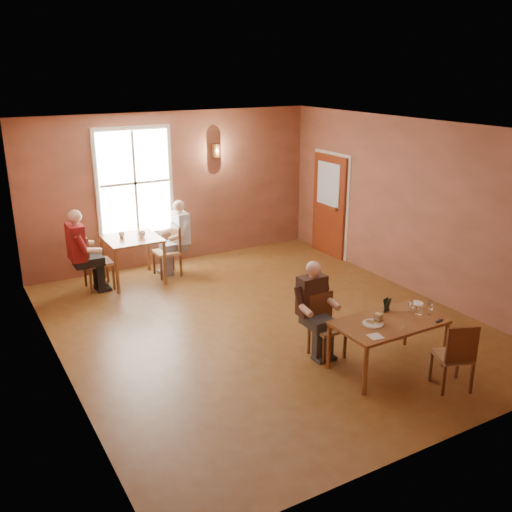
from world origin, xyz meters
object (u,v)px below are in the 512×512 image
chair_empty (453,354)px  chair_diner_white (167,251)px  diner_main (329,314)px  chair_diner_maroon (98,261)px  main_table (387,344)px  diner_white (168,241)px  diner_maroon (95,249)px  chair_diner_main (327,327)px  second_table (134,260)px

chair_empty → chair_diner_white: bearing=127.4°
diner_main → chair_diner_maroon: size_ratio=1.27×
chair_diner_white → main_table: bearing=-165.4°
diner_white → diner_maroon: (-1.36, 0.00, 0.05)m
main_table → diner_main: diner_main is taller
diner_white → chair_diner_white: bearing=90.0°
diner_white → chair_diner_main: bearing=-170.2°
diner_maroon → diner_white: bearing=90.0°
diner_main → diner_white: size_ratio=0.94×
second_table → diner_white: (0.68, 0.00, 0.26)m
chair_empty → diner_maroon: bearing=139.2°
second_table → chair_diner_main: bearing=-71.3°
main_table → diner_maroon: (-2.56, 4.75, 0.39)m
chair_diner_maroon → chair_diner_white: bearing=90.0°
diner_main → chair_diner_maroon: 4.61m
main_table → chair_diner_maroon: bearing=118.1°
chair_diner_maroon → diner_maroon: size_ratio=0.69×
chair_diner_main → chair_diner_maroon: 4.58m
main_table → diner_white: bearing=104.2°
chair_diner_white → chair_empty: bearing=-163.8°
chair_empty → chair_diner_main: bearing=142.7°
chair_diner_white → second_table: bearing=90.0°
main_table → diner_main: 0.85m
second_table → diner_white: 0.73m
diner_main → chair_diner_white: diner_main is taller
second_table → chair_diner_maroon: bearing=180.0°
chair_diner_white → diner_maroon: (-1.33, 0.00, 0.24)m
diner_main → diner_maroon: size_ratio=0.88×
chair_diner_maroon → chair_diner_main: bearing=26.4°
diner_main → chair_empty: bearing=122.0°
main_table → chair_empty: (0.36, -0.76, 0.11)m
main_table → chair_diner_white: bearing=104.6°
main_table → second_table: bearing=111.6°
chair_empty → second_table: chair_empty is taller
chair_diner_white → chair_diner_maroon: chair_diner_maroon is taller
main_table → chair_diner_main: chair_diner_main is taller
chair_diner_white → diner_white: size_ratio=0.72×
chair_diner_main → diner_white: size_ratio=0.65×
main_table → diner_main: size_ratio=1.12×
chair_empty → second_table: 5.95m
diner_main → diner_maroon: 4.62m
chair_diner_white → chair_diner_maroon: bearing=90.0°
chair_diner_maroon → main_table: bearing=28.1°
diner_white → chair_diner_maroon: diner_white is taller
diner_white → diner_main: bearing=-170.3°
main_table → chair_diner_maroon: (-2.53, 4.75, 0.17)m
chair_diner_white → diner_white: bearing=-90.0°
diner_white → chair_empty: bearing=-164.1°
chair_diner_white → diner_white: (0.03, 0.00, 0.19)m
main_table → chair_diner_white: (-1.23, 4.75, 0.15)m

